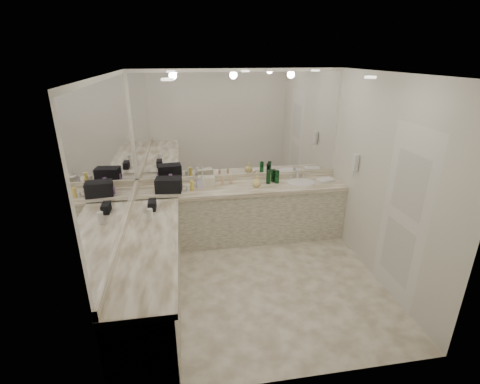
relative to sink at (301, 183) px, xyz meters
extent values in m
plane|color=beige|center=(-0.95, -1.20, -0.90)|extent=(3.20, 3.20, 0.00)
plane|color=white|center=(-0.95, -1.20, 1.71)|extent=(3.20, 3.20, 0.00)
cube|color=silver|center=(-0.95, 0.30, 0.41)|extent=(3.20, 0.02, 2.60)
cube|color=silver|center=(-2.55, -1.20, 0.41)|extent=(0.02, 3.00, 2.60)
cube|color=silver|center=(0.65, -1.20, 0.41)|extent=(0.02, 3.00, 2.60)
cube|color=beige|center=(-0.95, 0.00, -0.48)|extent=(3.20, 0.60, 0.84)
cube|color=white|center=(-0.95, -0.01, -0.03)|extent=(3.20, 0.64, 0.06)
cube|color=beige|center=(-2.25, -1.50, -0.48)|extent=(0.60, 2.40, 0.84)
cube|color=white|center=(-2.24, -1.50, -0.03)|extent=(0.64, 2.42, 0.06)
cube|color=white|center=(-0.95, 0.28, 0.05)|extent=(3.20, 0.04, 0.10)
cube|color=white|center=(-2.53, -1.20, 0.05)|extent=(0.04, 3.00, 0.10)
cube|color=white|center=(-0.95, 0.29, 0.88)|extent=(3.12, 0.01, 1.55)
cube|color=white|center=(-2.54, -1.20, 0.88)|extent=(0.01, 2.92, 1.55)
cylinder|color=white|center=(0.00, 0.00, 0.00)|extent=(0.44, 0.44, 0.03)
cube|color=silver|center=(0.00, 0.21, 0.07)|extent=(0.24, 0.16, 0.14)
cube|color=white|center=(0.61, -0.50, 0.46)|extent=(0.06, 0.10, 0.24)
cube|color=white|center=(0.64, -1.70, 0.16)|extent=(0.02, 0.82, 2.10)
cube|color=black|center=(-2.05, -0.04, 0.11)|extent=(0.40, 0.27, 0.21)
cube|color=black|center=(-2.25, -0.65, 0.06)|extent=(0.10, 0.21, 0.12)
cube|color=beige|center=(-1.49, 0.10, 0.08)|extent=(0.27, 0.19, 0.15)
cube|color=white|center=(0.40, -0.01, 0.03)|extent=(0.29, 0.22, 0.04)
cylinder|color=white|center=(-2.25, -0.98, 0.08)|extent=(0.07, 0.07, 0.16)
imported|color=beige|center=(-1.55, 0.05, 0.12)|extent=(0.10, 0.10, 0.23)
imported|color=silver|center=(-1.60, 0.03, 0.09)|extent=(0.09, 0.09, 0.17)
imported|color=#EEDC7F|center=(-0.73, -0.05, 0.09)|extent=(0.15, 0.15, 0.17)
cylinder|color=#104D1F|center=(-0.43, 0.14, 0.10)|extent=(0.07, 0.07, 0.19)
cylinder|color=#104D1F|center=(-0.41, 0.11, 0.10)|extent=(0.07, 0.07, 0.20)
cylinder|color=#104D1F|center=(-0.38, 0.04, 0.11)|extent=(0.06, 0.06, 0.21)
cylinder|color=#104D1F|center=(-0.52, 0.05, 0.11)|extent=(0.07, 0.07, 0.21)
cylinder|color=#E0B28C|center=(-2.18, -0.06, 0.05)|extent=(0.05, 0.05, 0.09)
cylinder|color=#E0B28C|center=(-1.24, 0.10, 0.07)|extent=(0.04, 0.04, 0.13)
cylinder|color=silver|center=(-1.61, 0.08, 0.05)|extent=(0.06, 0.06, 0.09)
cylinder|color=#E0B28C|center=(-0.66, 0.14, 0.05)|extent=(0.05, 0.05, 0.09)
cylinder|color=white|center=(-1.78, -0.07, 0.04)|extent=(0.05, 0.05, 0.08)
cylinder|color=#F2D84C|center=(-1.71, -0.05, 0.08)|extent=(0.06, 0.06, 0.14)
cylinder|color=#E0B28C|center=(-1.11, 0.12, 0.07)|extent=(0.04, 0.04, 0.14)
cylinder|color=#9966B2|center=(-2.04, 0.15, 0.06)|extent=(0.06, 0.06, 0.11)
cylinder|color=#9966B2|center=(-2.24, -0.01, 0.06)|extent=(0.04, 0.04, 0.11)
camera|label=1|loc=(-1.79, -4.93, 1.90)|focal=26.00mm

